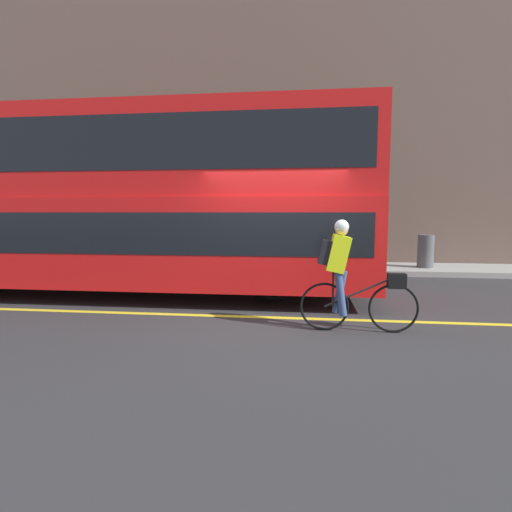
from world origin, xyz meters
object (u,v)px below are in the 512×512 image
cyclist_on_bike (347,272)px  trash_bin (426,251)px  bus (118,196)px  street_sign_post (334,222)px

cyclist_on_bike → trash_bin: size_ratio=1.79×
bus → cyclist_on_bike: (4.58, -2.11, -1.23)m
trash_bin → street_sign_post: (-2.70, -0.01, 0.87)m
cyclist_on_bike → trash_bin: bearing=65.0°
cyclist_on_bike → street_sign_post: size_ratio=0.72×
cyclist_on_bike → street_sign_post: bearing=87.6°
trash_bin → bus: bearing=-150.7°
bus → trash_bin: bus is taller
bus → trash_bin: (7.54, 4.24, -1.49)m
cyclist_on_bike → trash_bin: cyclist_on_bike is taller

